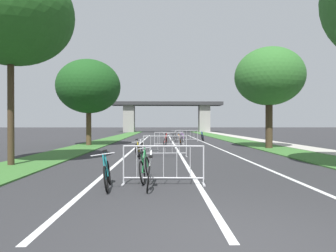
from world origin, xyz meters
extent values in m
plane|color=#2B2B2D|center=(0.00, 0.00, 0.00)|extent=(300.00, 300.00, 0.00)
cube|color=#386B2D|center=(-6.38, 27.13, 0.03)|extent=(2.48, 66.33, 0.05)
cube|color=#386B2D|center=(6.38, 27.13, 0.03)|extent=(2.48, 66.33, 0.05)
cube|color=#ADA89E|center=(8.51, 27.13, 0.04)|extent=(1.76, 66.33, 0.08)
cube|color=silver|center=(0.00, 19.19, 0.00)|extent=(0.14, 38.37, 0.01)
cube|color=silver|center=(2.83, 19.19, 0.00)|extent=(0.14, 38.37, 0.01)
cube|color=silver|center=(-2.83, 19.19, 0.00)|extent=(0.14, 38.37, 0.01)
cube|color=#2D2D30|center=(0.00, 54.82, 5.86)|extent=(22.65, 3.99, 0.67)
cube|color=gray|center=(-7.74, 54.82, 2.76)|extent=(2.19, 2.40, 5.53)
cube|color=gray|center=(7.74, 54.82, 2.76)|extent=(2.19, 2.40, 5.53)
cylinder|color=#3D2D1E|center=(-6.81, 7.35, 2.07)|extent=(0.24, 0.24, 4.15)
ellipsoid|color=#23561E|center=(-6.81, 7.35, 5.93)|extent=(4.75, 4.75, 4.04)
cylinder|color=#4C3823|center=(-6.53, 17.92, 1.35)|extent=(0.38, 0.38, 2.70)
ellipsoid|color=#194719|center=(-6.53, 17.92, 4.49)|extent=(4.78, 4.78, 4.06)
cylinder|color=#3D2D1E|center=(6.16, 15.02, 1.55)|extent=(0.45, 0.45, 3.11)
ellipsoid|color=#2D6628|center=(6.16, 15.02, 4.80)|extent=(4.52, 4.52, 3.84)
cylinder|color=#ADADB2|center=(-2.00, 3.88, 0.53)|extent=(0.04, 0.04, 1.05)
cube|color=#ADADB2|center=(-2.00, 3.88, 0.01)|extent=(0.08, 0.44, 0.03)
cylinder|color=#ADADB2|center=(0.14, 3.79, 0.53)|extent=(0.04, 0.04, 1.05)
cube|color=#ADADB2|center=(0.14, 3.79, 0.01)|extent=(0.08, 0.44, 0.03)
cylinder|color=#ADADB2|center=(-0.93, 3.83, 1.03)|extent=(2.14, 0.12, 0.04)
cylinder|color=#ADADB2|center=(-0.93, 3.83, 0.18)|extent=(2.14, 0.12, 0.04)
cylinder|color=#ADADB2|center=(-1.64, 3.86, 0.61)|extent=(0.02, 0.02, 0.87)
cylinder|color=#ADADB2|center=(-1.29, 3.85, 0.61)|extent=(0.02, 0.02, 0.87)
cylinder|color=#ADADB2|center=(-0.93, 3.83, 0.61)|extent=(0.02, 0.02, 0.87)
cylinder|color=#ADADB2|center=(-0.57, 3.82, 0.61)|extent=(0.02, 0.02, 0.87)
cylinder|color=#ADADB2|center=(-0.22, 3.81, 0.61)|extent=(0.02, 0.02, 0.87)
cylinder|color=#ADADB2|center=(-1.89, 10.34, 0.53)|extent=(0.04, 0.04, 1.05)
cube|color=#ADADB2|center=(-1.89, 10.34, 0.01)|extent=(0.08, 0.44, 0.03)
cylinder|color=#ADADB2|center=(0.25, 10.43, 0.53)|extent=(0.04, 0.04, 1.05)
cube|color=#ADADB2|center=(0.25, 10.43, 0.01)|extent=(0.08, 0.44, 0.03)
cylinder|color=#ADADB2|center=(-0.82, 10.39, 1.03)|extent=(2.14, 0.13, 0.04)
cylinder|color=#ADADB2|center=(-0.82, 10.39, 0.18)|extent=(2.14, 0.13, 0.04)
cylinder|color=#ADADB2|center=(-1.54, 10.36, 0.61)|extent=(0.02, 0.02, 0.87)
cylinder|color=#ADADB2|center=(-1.18, 10.37, 0.61)|extent=(0.02, 0.02, 0.87)
cylinder|color=#ADADB2|center=(-0.82, 10.39, 0.61)|extent=(0.02, 0.02, 0.87)
cylinder|color=#ADADB2|center=(-0.47, 10.40, 0.61)|extent=(0.02, 0.02, 0.87)
cylinder|color=#ADADB2|center=(-0.11, 10.42, 0.61)|extent=(0.02, 0.02, 0.87)
cylinder|color=#ADADB2|center=(-1.51, 16.97, 0.53)|extent=(0.04, 0.04, 1.05)
cube|color=#ADADB2|center=(-1.51, 16.97, 0.01)|extent=(0.07, 0.44, 0.03)
cylinder|color=#ADADB2|center=(0.63, 16.91, 0.53)|extent=(0.04, 0.04, 1.05)
cube|color=#ADADB2|center=(0.63, 16.91, 0.01)|extent=(0.07, 0.44, 0.03)
cylinder|color=#ADADB2|center=(-0.44, 16.94, 1.03)|extent=(2.14, 0.11, 0.04)
cylinder|color=#ADADB2|center=(-0.44, 16.94, 0.18)|extent=(2.14, 0.11, 0.04)
cylinder|color=#ADADB2|center=(-1.16, 16.96, 0.61)|extent=(0.02, 0.02, 0.87)
cylinder|color=#ADADB2|center=(-0.80, 16.95, 0.61)|extent=(0.02, 0.02, 0.87)
cylinder|color=#ADADB2|center=(-0.44, 16.94, 0.61)|extent=(0.02, 0.02, 0.87)
cylinder|color=#ADADB2|center=(-0.09, 16.93, 0.61)|extent=(0.02, 0.02, 0.87)
cylinder|color=#ADADB2|center=(0.27, 16.92, 0.61)|extent=(0.02, 0.02, 0.87)
cylinder|color=#ADADB2|center=(0.32, 23.48, 0.53)|extent=(0.04, 0.04, 1.05)
cube|color=#ADADB2|center=(0.32, 23.48, 0.01)|extent=(0.07, 0.44, 0.03)
cylinder|color=#ADADB2|center=(2.46, 23.51, 0.53)|extent=(0.04, 0.04, 1.05)
cube|color=#ADADB2|center=(2.46, 23.51, 0.01)|extent=(0.07, 0.44, 0.03)
cylinder|color=#ADADB2|center=(1.39, 23.49, 1.03)|extent=(2.14, 0.06, 0.04)
cylinder|color=#ADADB2|center=(1.39, 23.49, 0.18)|extent=(2.14, 0.06, 0.04)
cylinder|color=#ADADB2|center=(0.67, 23.49, 0.61)|extent=(0.02, 0.02, 0.87)
cylinder|color=#ADADB2|center=(1.03, 23.49, 0.61)|extent=(0.02, 0.02, 0.87)
cylinder|color=#ADADB2|center=(1.39, 23.49, 0.61)|extent=(0.02, 0.02, 0.87)
cylinder|color=#ADADB2|center=(1.74, 23.50, 0.61)|extent=(0.02, 0.02, 0.87)
cylinder|color=#ADADB2|center=(2.10, 23.50, 0.61)|extent=(0.02, 0.02, 0.87)
torus|color=black|center=(0.39, 17.00, 0.33)|extent=(0.16, 0.67, 0.67)
torus|color=black|center=(0.38, 18.03, 0.33)|extent=(0.16, 0.67, 0.67)
cylinder|color=orange|center=(0.33, 17.49, 0.61)|extent=(0.15, 1.01, 0.59)
cylinder|color=orange|center=(0.34, 17.29, 0.60)|extent=(0.16, 0.12, 0.63)
cylinder|color=orange|center=(0.39, 17.16, 0.31)|extent=(0.03, 0.34, 0.08)
cylinder|color=orange|center=(0.33, 18.01, 0.61)|extent=(0.14, 0.09, 0.56)
cube|color=black|center=(0.29, 17.25, 0.91)|extent=(0.11, 0.24, 0.07)
cylinder|color=#99999E|center=(0.28, 17.98, 0.89)|extent=(0.44, 0.03, 0.10)
torus|color=black|center=(-1.50, 3.81, 0.32)|extent=(0.20, 0.66, 0.65)
torus|color=black|center=(-1.40, 4.80, 0.32)|extent=(0.20, 0.66, 0.65)
cylinder|color=#1E7238|center=(-1.49, 4.28, 0.61)|extent=(0.05, 0.97, 0.61)
cylinder|color=#1E7238|center=(-1.50, 4.09, 0.56)|extent=(0.14, 0.11, 0.57)
cylinder|color=#1E7238|center=(-1.48, 3.96, 0.30)|extent=(0.07, 0.32, 0.08)
cylinder|color=#1E7238|center=(-1.44, 4.78, 0.61)|extent=(0.13, 0.08, 0.58)
cube|color=black|center=(-1.55, 4.06, 0.83)|extent=(0.13, 0.25, 0.06)
cylinder|color=#99999E|center=(-1.49, 4.76, 0.90)|extent=(0.43, 0.07, 0.09)
torus|color=black|center=(0.28, 22.54, 0.33)|extent=(0.32, 0.69, 0.66)
torus|color=black|center=(0.04, 23.55, 0.33)|extent=(0.32, 0.69, 0.66)
cylinder|color=black|center=(0.23, 23.03, 0.65)|extent=(0.14, 1.02, 0.67)
cylinder|color=black|center=(0.26, 22.84, 0.55)|extent=(0.17, 0.09, 0.54)
cylinder|color=black|center=(0.24, 22.70, 0.31)|extent=(0.11, 0.33, 0.08)
cylinder|color=black|center=(0.11, 23.54, 0.65)|extent=(0.18, 0.05, 0.64)
cube|color=black|center=(0.32, 22.82, 0.82)|extent=(0.16, 0.26, 0.07)
cylinder|color=#99999E|center=(0.18, 23.53, 0.97)|extent=(0.46, 0.13, 0.12)
torus|color=black|center=(-1.30, 2.96, 0.32)|extent=(0.11, 0.63, 0.63)
torus|color=black|center=(-1.32, 3.99, 0.32)|extent=(0.11, 0.63, 0.63)
cylinder|color=silver|center=(-1.28, 3.45, 0.62)|extent=(0.08, 1.00, 0.64)
cylinder|color=silver|center=(-1.28, 3.26, 0.55)|extent=(0.11, 0.12, 0.56)
cylinder|color=silver|center=(-1.30, 3.13, 0.29)|extent=(0.04, 0.33, 0.07)
cylinder|color=silver|center=(-1.29, 3.96, 0.62)|extent=(0.11, 0.09, 0.61)
cube|color=black|center=(-1.25, 3.22, 0.83)|extent=(0.11, 0.24, 0.06)
cylinder|color=#99999E|center=(-1.26, 3.94, 0.92)|extent=(0.48, 0.04, 0.08)
torus|color=black|center=(1.04, 22.54, 0.32)|extent=(0.28, 0.65, 0.63)
torus|color=black|center=(0.79, 23.53, 0.32)|extent=(0.28, 0.65, 0.63)
cylinder|color=#662884|center=(0.96, 23.02, 0.60)|extent=(0.19, 0.99, 0.60)
cylinder|color=#662884|center=(1.01, 22.83, 0.58)|extent=(0.16, 0.09, 0.62)
cylinder|color=#662884|center=(0.99, 22.70, 0.29)|extent=(0.11, 0.33, 0.07)
cylinder|color=#662884|center=(0.84, 23.52, 0.60)|extent=(0.13, 0.07, 0.57)
cube|color=black|center=(1.06, 22.81, 0.88)|extent=(0.16, 0.26, 0.06)
cylinder|color=#99999E|center=(0.89, 23.50, 0.88)|extent=(0.54, 0.16, 0.11)
torus|color=black|center=(2.98, 23.39, 0.32)|extent=(0.13, 0.64, 0.64)
torus|color=black|center=(3.00, 24.43, 0.32)|extent=(0.13, 0.64, 0.64)
cylinder|color=#1E389E|center=(2.95, 23.89, 0.62)|extent=(0.08, 1.01, 0.64)
cylinder|color=#1E389E|center=(2.96, 23.69, 0.56)|extent=(0.11, 0.12, 0.59)
cylinder|color=#1E389E|center=(2.98, 23.56, 0.30)|extent=(0.04, 0.34, 0.08)
cylinder|color=#1E389E|center=(2.96, 24.41, 0.62)|extent=(0.11, 0.09, 0.61)
cube|color=black|center=(2.93, 23.65, 0.85)|extent=(0.11, 0.24, 0.06)
cylinder|color=#99999E|center=(2.93, 24.38, 0.92)|extent=(0.47, 0.04, 0.08)
torus|color=black|center=(-2.41, 3.91, 0.32)|extent=(0.21, 0.65, 0.64)
torus|color=black|center=(-2.29, 2.93, 0.32)|extent=(0.21, 0.65, 0.64)
cylinder|color=#197A7F|center=(-2.39, 3.44, 0.61)|extent=(0.08, 0.96, 0.62)
cylinder|color=#197A7F|center=(-2.41, 3.62, 0.60)|extent=(0.14, 0.11, 0.66)
cylinder|color=#197A7F|center=(-2.39, 3.75, 0.30)|extent=(0.07, 0.32, 0.08)
cylinder|color=#197A7F|center=(-2.33, 2.95, 0.61)|extent=(0.12, 0.08, 0.59)
cube|color=black|center=(-2.46, 3.65, 0.92)|extent=(0.13, 0.25, 0.06)
cylinder|color=#99999E|center=(-2.37, 2.97, 0.90)|extent=(0.55, 0.10, 0.10)
torus|color=black|center=(-0.81, 15.95, 0.33)|extent=(0.19, 0.68, 0.67)
torus|color=black|center=(-0.67, 16.99, 0.33)|extent=(0.19, 0.68, 0.67)
cylinder|color=red|center=(-0.72, 16.44, 0.64)|extent=(0.23, 1.01, 0.64)
cylinder|color=red|center=(-0.75, 16.24, 0.62)|extent=(0.10, 0.13, 0.68)
cylinder|color=red|center=(-0.79, 16.12, 0.31)|extent=(0.07, 0.34, 0.08)
cylinder|color=red|center=(-0.65, 16.96, 0.64)|extent=(0.09, 0.10, 0.61)
cube|color=black|center=(-0.72, 16.20, 0.96)|extent=(0.14, 0.25, 0.06)
cylinder|color=#99999E|center=(-0.63, 16.93, 0.94)|extent=(0.52, 0.10, 0.08)
torus|color=black|center=(-2.19, 10.31, 0.32)|extent=(0.28, 0.67, 0.65)
torus|color=black|center=(-1.99, 11.39, 0.32)|extent=(0.28, 0.67, 0.65)
cylinder|color=#B7B7BC|center=(-2.14, 10.83, 0.57)|extent=(0.15, 1.07, 0.53)
cylinder|color=#B7B7BC|center=(-2.18, 10.62, 0.56)|extent=(0.16, 0.10, 0.58)
cylinder|color=#B7B7BC|center=(-2.16, 10.48, 0.30)|extent=(0.10, 0.35, 0.08)
cylinder|color=#B7B7BC|center=(-2.04, 11.37, 0.57)|extent=(0.14, 0.07, 0.50)
cube|color=black|center=(-2.24, 10.60, 0.85)|extent=(0.15, 0.26, 0.07)
cylinder|color=#99999E|center=(-2.09, 11.35, 0.82)|extent=(0.43, 0.11, 0.10)
torus|color=black|center=(-2.10, 10.40, 0.30)|extent=(0.14, 0.61, 0.61)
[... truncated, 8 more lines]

